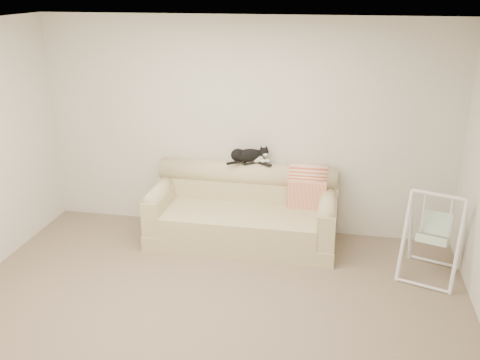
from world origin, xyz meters
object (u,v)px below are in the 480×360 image
at_px(remote_a, 250,163).
at_px(remote_b, 265,164).
at_px(baby_swing, 434,235).
at_px(tuxedo_cat, 249,155).
at_px(sofa, 243,213).

xyz_separation_m(remote_a, remote_b, (0.18, -0.01, -0.00)).
distance_m(remote_b, baby_swing, 2.04).
xyz_separation_m(remote_a, baby_swing, (2.06, -0.67, -0.44)).
relative_size(remote_a, tuxedo_cat, 0.36).
height_order(sofa, baby_swing, baby_swing).
distance_m(remote_a, baby_swing, 2.21).
bearing_deg(tuxedo_cat, sofa, -94.36).
bearing_deg(remote_a, remote_b, -3.30).
height_order(sofa, remote_a, remote_a).
bearing_deg(tuxedo_cat, remote_b, -4.93).
relative_size(tuxedo_cat, baby_swing, 0.53).
bearing_deg(tuxedo_cat, remote_a, -19.95).
distance_m(sofa, remote_b, 0.64).
bearing_deg(sofa, remote_b, 44.61).
bearing_deg(remote_b, tuxedo_cat, 175.07).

